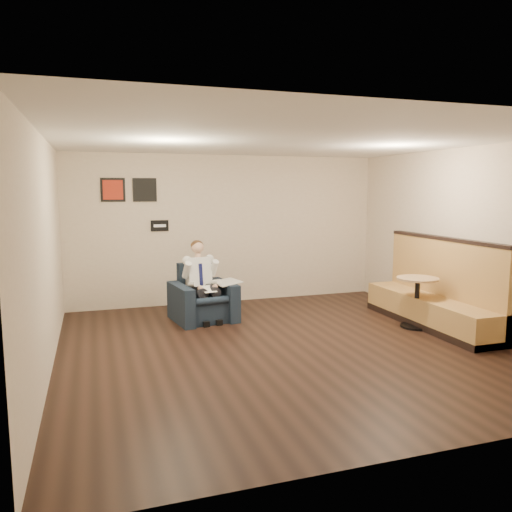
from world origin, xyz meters
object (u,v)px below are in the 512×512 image
object	(u,v)px
green_folder	(195,299)
smartphone	(198,297)
banquette	(431,283)
seated_man	(205,284)
coffee_mug	(205,294)
cafe_table	(417,303)
armchair	(203,293)
side_table	(197,311)

from	to	relation	value
green_folder	smartphone	world-z (taller)	green_folder
banquette	seated_man	bearing A→B (deg)	158.28
seated_man	green_folder	distance (m)	0.29
coffee_mug	cafe_table	bearing A→B (deg)	-25.25
coffee_mug	smartphone	bearing A→B (deg)	161.13
coffee_mug	smartphone	xyz separation A→B (m)	(-0.11, 0.04, -0.04)
armchair	side_table	size ratio (longest dim) A/B	1.94
side_table	smartphone	size ratio (longest dim) A/B	3.93
seated_man	side_table	size ratio (longest dim) A/B	2.58
armchair	smartphone	bearing A→B (deg)	168.27
green_folder	cafe_table	bearing A→B (deg)	-22.18
seated_man	cafe_table	xyz separation A→B (m)	(3.07, -1.36, -0.23)
seated_man	green_folder	world-z (taller)	seated_man
seated_man	side_table	xyz separation A→B (m)	(-0.15, -0.02, -0.43)
armchair	seated_man	distance (m)	0.21
coffee_mug	cafe_table	size ratio (longest dim) A/B	0.11
armchair	green_folder	distance (m)	0.23
side_table	cafe_table	xyz separation A→B (m)	(3.22, -1.34, 0.20)
armchair	banquette	size ratio (longest dim) A/B	0.35
side_table	seated_man	bearing A→B (deg)	6.67
smartphone	armchair	bearing A→B (deg)	8.65
side_table	coffee_mug	size ratio (longest dim) A/B	5.79
seated_man	armchair	bearing A→B (deg)	90.00
smartphone	cafe_table	size ratio (longest dim) A/B	0.16
seated_man	smartphone	distance (m)	0.28
banquette	cafe_table	bearing A→B (deg)	-174.59
banquette	cafe_table	size ratio (longest dim) A/B	3.41
coffee_mug	side_table	bearing A→B (deg)	-148.08
green_folder	coffee_mug	xyz separation A→B (m)	(0.19, 0.12, 0.04)
seated_man	side_table	distance (m)	0.45
seated_man	banquette	xyz separation A→B (m)	(3.35, -1.33, 0.06)
green_folder	cafe_table	distance (m)	3.51
armchair	cafe_table	world-z (taller)	armchair
seated_man	coffee_mug	xyz separation A→B (m)	(0.01, 0.08, -0.19)
coffee_mug	armchair	bearing A→B (deg)	132.27
coffee_mug	smartphone	size ratio (longest dim) A/B	0.68
smartphone	banquette	distance (m)	3.75
side_table	cafe_table	bearing A→B (deg)	-22.60
side_table	banquette	bearing A→B (deg)	-20.63
armchair	smartphone	world-z (taller)	armchair
green_folder	banquette	distance (m)	3.77
armchair	smartphone	xyz separation A→B (m)	(-0.08, 0.00, -0.06)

